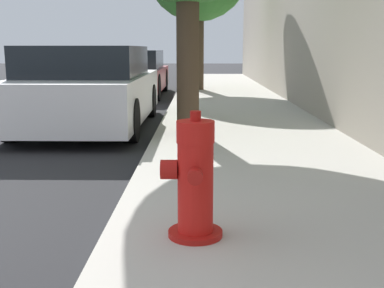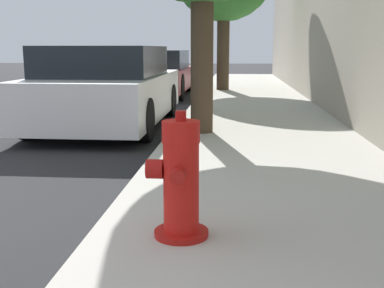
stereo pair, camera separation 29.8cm
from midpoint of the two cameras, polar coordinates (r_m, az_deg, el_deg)
name	(u,v)px [view 2 (the right image)]	position (r m, az deg, el deg)	size (l,w,h in m)	color
sidewalk_slab	(300,259)	(3.00, 15.55, -13.03)	(2.63, 40.00, 0.11)	#B7B2A8
fire_hydrant	(180,181)	(2.96, 1.47, -4.42)	(0.39, 0.39, 0.79)	#A91511
parked_car_near	(108,88)	(7.99, -8.87, 6.58)	(1.85, 4.15, 1.31)	silver
parked_car_mid	(157,73)	(13.34, -3.51, 8.36)	(1.73, 4.38, 1.23)	maroon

